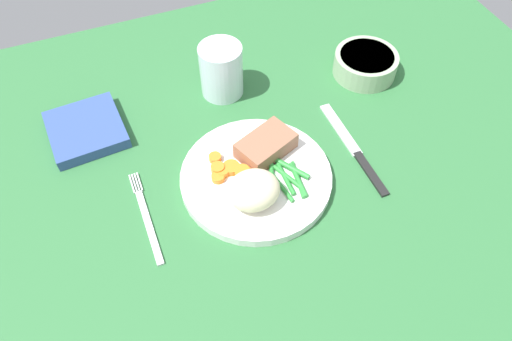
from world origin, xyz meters
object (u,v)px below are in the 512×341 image
dinner_plate (256,178)px  fork (146,217)px  knife (354,150)px  water_glass (224,72)px  meat_portion (266,146)px  napkin (86,130)px  salad_bowl (366,63)px

dinner_plate → fork: bearing=-179.2°
knife → water_glass: size_ratio=2.18×
water_glass → meat_portion: bearing=-87.7°
knife → meat_portion: bearing=164.0°
meat_portion → knife: 14.71cm
napkin → knife: bearing=-26.6°
meat_portion → salad_bowl: size_ratio=0.77×
fork → napkin: size_ratio=1.36×
water_glass → napkin: size_ratio=0.77×
fork → water_glass: water_glass is taller
knife → dinner_plate: bearing=178.8°
water_glass → dinner_plate: bearing=-96.6°
water_glass → salad_bowl: size_ratio=0.82×
dinner_plate → salad_bowl: size_ratio=2.02×
water_glass → salad_bowl: water_glass is taller
knife → salad_bowl: 19.33cm
fork → water_glass: (19.74, 21.10, 3.89)cm
meat_portion → knife: meat_portion is taller
fork → knife: bearing=2.8°
water_glass → salad_bowl: (25.31, -5.18, -1.80)cm
water_glass → napkin: bearing=-176.8°
dinner_plate → water_glass: size_ratio=2.45×
meat_portion → fork: 21.00cm
knife → fork: bearing=179.7°
water_glass → napkin: 25.04cm
fork → napkin: bearing=107.3°
dinner_plate → meat_portion: meat_portion is taller
dinner_plate → knife: size_ratio=1.13×
dinner_plate → salad_bowl: bearing=29.5°
dinner_plate → salad_bowl: 31.88cm
fork → water_glass: 29.15cm
napkin → fork: bearing=-75.6°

